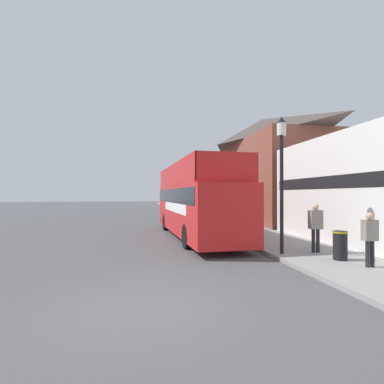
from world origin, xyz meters
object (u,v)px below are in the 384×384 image
object	(u,v)px
parked_car_ahead_of_bus	(183,214)
litter_bin	(340,244)
lamp_post_second	(222,176)
pedestrian_third	(316,223)
tour_bus	(194,204)
pedestrian_second	(370,234)
lamp_post_nearest	(282,160)
lamp_post_third	(197,179)

from	to	relation	value
parked_car_ahead_of_bus	litter_bin	distance (m)	15.79
lamp_post_second	pedestrian_third	bearing A→B (deg)	-80.00
tour_bus	litter_bin	bearing A→B (deg)	-66.06
tour_bus	lamp_post_second	bearing A→B (deg)	40.87
pedestrian_second	lamp_post_nearest	size ratio (longest dim) A/B	0.32
lamp_post_second	litter_bin	bearing A→B (deg)	-80.98
litter_bin	lamp_post_nearest	bearing A→B (deg)	137.50
litter_bin	parked_car_ahead_of_bus	bearing A→B (deg)	100.53
lamp_post_third	litter_bin	size ratio (longest dim) A/B	5.43
lamp_post_nearest	lamp_post_second	size ratio (longest dim) A/B	1.04
pedestrian_third	lamp_post_third	distance (m)	15.75
tour_bus	lamp_post_third	xyz separation A→B (m)	(2.10, 9.72, 1.87)
pedestrian_second	litter_bin	size ratio (longest dim) A/B	1.70
pedestrian_third	lamp_post_nearest	xyz separation A→B (m)	(-1.33, 0.01, 2.31)
pedestrian_second	lamp_post_nearest	world-z (taller)	lamp_post_nearest
parked_car_ahead_of_bus	litter_bin	xyz separation A→B (m)	(2.89, -15.53, -0.01)
pedestrian_second	pedestrian_third	bearing A→B (deg)	96.93
parked_car_ahead_of_bus	lamp_post_second	world-z (taller)	lamp_post_second
lamp_post_second	lamp_post_third	world-z (taller)	lamp_post_third
lamp_post_nearest	pedestrian_second	bearing A→B (deg)	-55.04
tour_bus	pedestrian_third	world-z (taller)	tour_bus
parked_car_ahead_of_bus	lamp_post_second	distance (m)	7.20
tour_bus	lamp_post_second	world-z (taller)	lamp_post_second
parked_car_ahead_of_bus	lamp_post_third	bearing A→B (deg)	42.69
pedestrian_third	litter_bin	size ratio (longest dim) A/B	1.90
lamp_post_third	litter_bin	bearing A→B (deg)	-85.17
lamp_post_third	pedestrian_third	bearing A→B (deg)	-85.02
pedestrian_second	lamp_post_second	world-z (taller)	lamp_post_second
pedestrian_third	lamp_post_second	xyz separation A→B (m)	(-1.37, 7.76, 2.18)
lamp_post_nearest	lamp_post_second	bearing A→B (deg)	90.26
parked_car_ahead_of_bus	pedestrian_third	distance (m)	14.54
tour_bus	parked_car_ahead_of_bus	xyz separation A→B (m)	(0.63, 8.47, -1.11)
parked_car_ahead_of_bus	lamp_post_second	xyz separation A→B (m)	(1.45, -6.50, 2.75)
lamp_post_second	pedestrian_second	bearing A→B (deg)	-80.69
pedestrian_third	lamp_post_second	world-z (taller)	lamp_post_second
lamp_post_second	lamp_post_third	bearing A→B (deg)	89.88
pedestrian_second	pedestrian_third	xyz separation A→B (m)	(-0.28, 2.30, 0.11)
tour_bus	parked_car_ahead_of_bus	distance (m)	8.57
litter_bin	tour_bus	bearing A→B (deg)	116.51
parked_car_ahead_of_bus	lamp_post_nearest	bearing A→B (deg)	-81.84
litter_bin	pedestrian_second	bearing A→B (deg)	-78.21
pedestrian_second	lamp_post_third	xyz separation A→B (m)	(-1.63, 17.81, 2.52)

